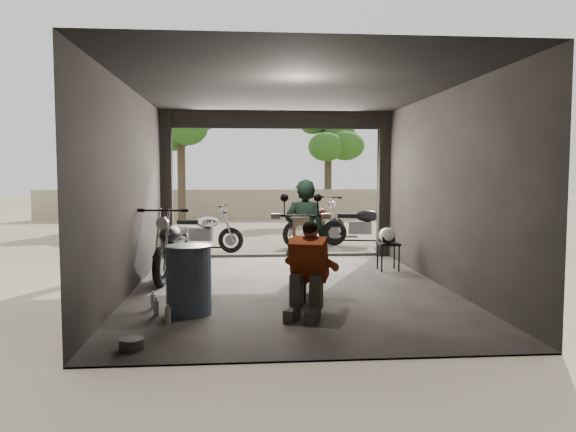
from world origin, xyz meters
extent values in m
plane|color=#7A6D56|center=(0.00, 0.00, 0.00)|extent=(80.00, 80.00, 0.00)
cube|color=#2D2B28|center=(0.00, 0.00, 0.01)|extent=(5.00, 7.00, 0.02)
plane|color=black|center=(0.00, 0.00, 3.20)|extent=(7.00, 7.00, 0.00)
cube|color=black|center=(0.00, -3.50, 1.60)|extent=(5.00, 0.02, 3.20)
cube|color=black|center=(-2.50, 0.00, 1.60)|extent=(0.02, 7.00, 3.20)
cube|color=black|center=(2.50, 0.00, 1.60)|extent=(0.02, 7.00, 3.20)
cube|color=black|center=(-2.38, 3.38, 1.60)|extent=(0.24, 0.24, 3.20)
cube|color=black|center=(2.38, 3.38, 1.60)|extent=(0.24, 0.24, 3.20)
cube|color=black|center=(0.00, 3.42, 3.02)|extent=(5.00, 0.16, 0.36)
cube|color=#2D2B28|center=(0.00, 3.50, 0.04)|extent=(5.00, 0.25, 0.08)
cube|color=gray|center=(0.00, 14.00, 0.60)|extent=(18.00, 0.30, 1.20)
cylinder|color=#382B1E|center=(-3.00, 12.50, 1.79)|extent=(0.30, 0.30, 3.58)
ellipsoid|color=#1E4C14|center=(-3.00, 12.50, 4.03)|extent=(2.20, 2.20, 3.14)
cylinder|color=#382B1E|center=(2.80, 14.00, 1.60)|extent=(0.30, 0.30, 3.20)
ellipsoid|color=#1E4C14|center=(2.80, 14.00, 3.60)|extent=(2.20, 2.20, 2.80)
imported|color=black|center=(0.22, -0.10, 0.89)|extent=(0.72, 0.55, 1.78)
cube|color=black|center=(2.00, 1.49, 0.53)|extent=(0.40, 0.40, 0.04)
cylinder|color=black|center=(1.84, 1.33, 0.26)|extent=(0.03, 0.03, 0.53)
cylinder|color=black|center=(2.16, 1.33, 0.26)|extent=(0.03, 0.03, 0.53)
cylinder|color=black|center=(1.84, 1.65, 0.26)|extent=(0.03, 0.03, 0.53)
cylinder|color=black|center=(2.16, 1.65, 0.26)|extent=(0.03, 0.03, 0.53)
ellipsoid|color=white|center=(1.97, 1.47, 0.69)|extent=(0.37, 0.38, 0.30)
cylinder|color=#3D4B67|center=(-1.48, -1.54, 0.46)|extent=(0.66, 0.66, 0.92)
cylinder|color=black|center=(3.58, 3.45, 1.21)|extent=(0.08, 0.08, 2.42)
cylinder|color=silver|center=(3.58, 3.43, 2.20)|extent=(0.88, 0.03, 0.88)
camera|label=1|loc=(-0.80, -8.89, 1.88)|focal=35.00mm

